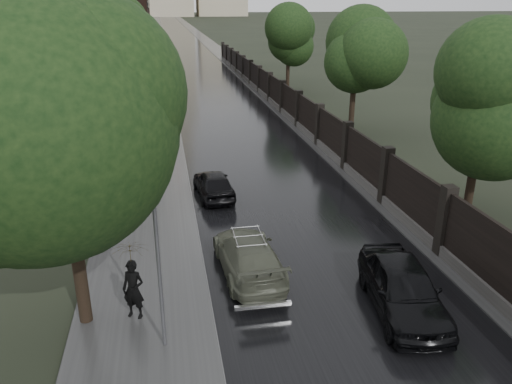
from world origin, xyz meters
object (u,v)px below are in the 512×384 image
(tree_left_far, at_px, (119,50))
(traffic_light, at_px, (174,99))
(tree_left_near, at_px, (55,103))
(lamp_post, at_px, (158,261))
(pedestrian_umbrella, at_px, (130,259))
(car_right_near, at_px, (403,288))
(tree_right_a, at_px, (484,102))
(volga_sedan, at_px, (248,255))
(hatchback_left, at_px, (214,184))
(tree_right_c, at_px, (288,41))
(tree_right_b, at_px, (355,62))

(tree_left_far, relative_size, traffic_light, 1.85)
(tree_left_near, bearing_deg, lamp_post, -34.29)
(tree_left_near, height_order, pedestrian_umbrella, tree_left_near)
(car_right_near, bearing_deg, traffic_light, 111.91)
(tree_right_a, height_order, traffic_light, tree_right_a)
(lamp_post, xyz_separation_m, car_right_near, (7.00, 0.51, -1.89))
(volga_sedan, bearing_deg, hatchback_left, -89.81)
(tree_right_c, distance_m, traffic_light, 19.26)
(tree_right_b, height_order, traffic_light, tree_right_b)
(tree_right_b, relative_size, tree_right_c, 1.00)
(tree_right_a, distance_m, pedestrian_umbrella, 14.91)
(traffic_light, height_order, hatchback_left, traffic_light)
(lamp_post, distance_m, pedestrian_umbrella, 1.77)
(lamp_post, distance_m, car_right_near, 7.27)
(tree_left_near, relative_size, tree_right_c, 1.31)
(tree_right_c, height_order, pedestrian_umbrella, tree_right_c)
(lamp_post, xyz_separation_m, volga_sedan, (2.87, 3.53, -2.00))
(tree_right_c, relative_size, pedestrian_umbrella, 2.51)
(tree_left_far, distance_m, hatchback_left, 18.93)
(traffic_light, relative_size, car_right_near, 0.87)
(tree_right_b, bearing_deg, lamp_post, -122.18)
(tree_right_c, relative_size, car_right_near, 1.52)
(tree_left_near, distance_m, car_right_near, 10.83)
(tree_right_b, height_order, lamp_post, tree_right_b)
(tree_right_c, xyz_separation_m, volga_sedan, (-10.03, -34.97, -4.27))
(tree_left_far, bearing_deg, tree_right_b, -27.30)
(tree_left_far, xyz_separation_m, volga_sedan, (5.47, -24.97, -4.57))
(tree_left_far, xyz_separation_m, lamp_post, (2.60, -28.50, -2.57))
(tree_right_c, distance_m, hatchback_left, 29.88)
(tree_left_far, height_order, traffic_light, tree_left_far)
(tree_left_far, relative_size, tree_right_a, 1.05)
(tree_left_near, relative_size, hatchback_left, 2.40)
(tree_right_b, bearing_deg, pedestrian_umbrella, -125.71)
(traffic_light, bearing_deg, hatchback_left, -83.88)
(lamp_post, bearing_deg, hatchback_left, 77.23)
(tree_right_a, bearing_deg, pedestrian_umbrella, -159.70)
(tree_right_b, relative_size, car_right_near, 1.52)
(pedestrian_umbrella, bearing_deg, car_right_near, 17.60)
(tree_right_c, bearing_deg, hatchback_left, -110.69)
(tree_right_b, relative_size, volga_sedan, 1.51)
(tree_right_b, distance_m, pedestrian_umbrella, 23.67)
(tree_right_a, bearing_deg, tree_right_b, 90.00)
(tree_right_a, relative_size, tree_right_b, 1.00)
(tree_right_c, relative_size, volga_sedan, 1.51)
(tree_right_a, xyz_separation_m, hatchback_left, (-10.44, 4.34, -4.30))
(lamp_post, relative_size, traffic_light, 1.28)
(tree_right_b, distance_m, traffic_light, 12.44)
(tree_left_near, relative_size, volga_sedan, 1.97)
(tree_right_a, bearing_deg, car_right_near, -134.58)
(traffic_light, bearing_deg, tree_right_a, -55.23)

